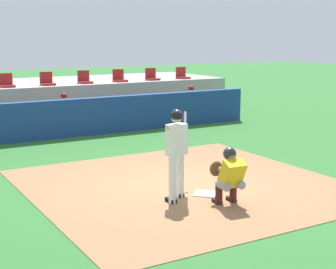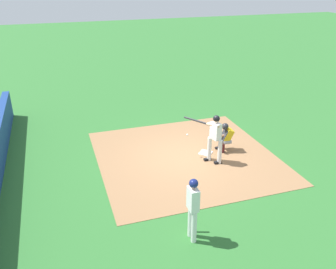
# 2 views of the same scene
# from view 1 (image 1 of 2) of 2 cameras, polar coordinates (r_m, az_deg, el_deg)

# --- Properties ---
(ground_plane) EXTENTS (80.00, 80.00, 0.00)m
(ground_plane) POSITION_cam_1_polar(r_m,az_deg,el_deg) (11.33, 1.80, -5.55)
(ground_plane) COLOR #2D6B2D
(dirt_infield) EXTENTS (6.40, 6.40, 0.01)m
(dirt_infield) POSITION_cam_1_polar(r_m,az_deg,el_deg) (11.33, 1.80, -5.52)
(dirt_infield) COLOR #936B47
(dirt_infield) RESTS_ON ground
(home_plate) EXTENTS (0.62, 0.62, 0.02)m
(home_plate) POSITION_cam_1_polar(r_m,az_deg,el_deg) (10.68, 4.10, -6.46)
(home_plate) COLOR white
(home_plate) RESTS_ON dirt_infield
(batter_at_plate) EXTENTS (1.03, 1.12, 1.80)m
(batter_at_plate) POSITION_cam_1_polar(r_m,az_deg,el_deg) (10.07, 0.98, -1.54)
(batter_at_plate) COLOR silver
(batter_at_plate) RESTS_ON ground
(catcher_crouched) EXTENTS (0.51, 1.89, 1.13)m
(catcher_crouched) POSITION_cam_1_polar(r_m,az_deg,el_deg) (9.94, 6.64, -4.30)
(catcher_crouched) COLOR gray
(catcher_crouched) RESTS_ON ground
(dugout_wall) EXTENTS (13.00, 0.30, 1.20)m
(dugout_wall) POSITION_cam_1_polar(r_m,az_deg,el_deg) (16.93, -9.98, 1.84)
(dugout_wall) COLOR navy
(dugout_wall) RESTS_ON ground
(dugout_bench) EXTENTS (11.80, 0.44, 0.45)m
(dugout_bench) POSITION_cam_1_polar(r_m,az_deg,el_deg) (17.92, -11.07, 1.08)
(dugout_bench) COLOR olive
(dugout_bench) RESTS_ON ground
(dugout_player_1) EXTENTS (0.49, 0.70, 1.30)m
(dugout_player_1) POSITION_cam_1_polar(r_m,az_deg,el_deg) (17.69, -11.11, 2.43)
(dugout_player_1) COLOR #939399
(dugout_player_1) RESTS_ON ground
(dugout_player_2) EXTENTS (0.49, 0.70, 1.30)m
(dugout_player_2) POSITION_cam_1_polar(r_m,az_deg,el_deg) (19.90, 2.71, 3.53)
(dugout_player_2) COLOR #939399
(dugout_player_2) RESTS_ON ground
(stands_platform) EXTENTS (15.00, 4.40, 1.40)m
(stands_platform) POSITION_cam_1_polar(r_m,az_deg,el_deg) (21.06, -14.21, 3.68)
(stands_platform) COLOR #9E9E99
(stands_platform) RESTS_ON ground
(stadium_seat_3) EXTENTS (0.46, 0.46, 0.48)m
(stadium_seat_3) POSITION_cam_1_polar(r_m,az_deg,el_deg) (19.15, -17.19, 5.37)
(stadium_seat_3) COLOR #A51E1E
(stadium_seat_3) RESTS_ON stands_platform
(stadium_seat_4) EXTENTS (0.46, 0.46, 0.48)m
(stadium_seat_4) POSITION_cam_1_polar(r_m,az_deg,el_deg) (19.53, -13.06, 5.67)
(stadium_seat_4) COLOR #A51E1E
(stadium_seat_4) RESTS_ON stands_platform
(stadium_seat_5) EXTENTS (0.46, 0.46, 0.48)m
(stadium_seat_5) POSITION_cam_1_polar(r_m,az_deg,el_deg) (20.00, -9.09, 5.92)
(stadium_seat_5) COLOR #A51E1E
(stadium_seat_5) RESTS_ON stands_platform
(stadium_seat_6) EXTENTS (0.46, 0.46, 0.48)m
(stadium_seat_6) POSITION_cam_1_polar(r_m,az_deg,el_deg) (20.57, -5.32, 6.14)
(stadium_seat_6) COLOR #A51E1E
(stadium_seat_6) RESTS_ON stands_platform
(stadium_seat_7) EXTENTS (0.46, 0.46, 0.48)m
(stadium_seat_7) POSITION_cam_1_polar(r_m,az_deg,el_deg) (21.22, -1.77, 6.33)
(stadium_seat_7) COLOR #A51E1E
(stadium_seat_7) RESTS_ON stands_platform
(stadium_seat_8) EXTENTS (0.46, 0.46, 0.48)m
(stadium_seat_8) POSITION_cam_1_polar(r_m,az_deg,el_deg) (21.95, 1.56, 6.47)
(stadium_seat_8) COLOR #A51E1E
(stadium_seat_8) RESTS_ON stands_platform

